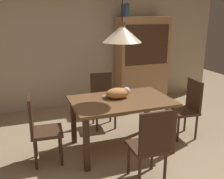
% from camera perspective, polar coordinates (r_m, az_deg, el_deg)
% --- Properties ---
extents(ground, '(10.00, 10.00, 0.00)m').
position_cam_1_polar(ground, '(3.44, 3.81, -17.30)').
color(ground, tan).
extents(back_wall, '(6.40, 0.10, 2.90)m').
position_cam_1_polar(back_wall, '(5.40, -7.52, 11.52)').
color(back_wall, beige).
rests_on(back_wall, ground).
extents(dining_table, '(1.40, 0.90, 0.75)m').
position_cam_1_polar(dining_table, '(3.64, 2.10, -3.77)').
color(dining_table, brown).
rests_on(dining_table, ground).
extents(chair_right_side, '(0.43, 0.43, 0.93)m').
position_cam_1_polar(chair_right_side, '(4.22, 16.47, -3.56)').
color(chair_right_side, '#472D1E').
rests_on(chair_right_side, ground).
extents(chair_near_front, '(0.41, 0.41, 0.93)m').
position_cam_1_polar(chair_near_front, '(2.98, 8.55, -11.78)').
color(chair_near_front, '#472D1E').
rests_on(chair_near_front, ground).
extents(chair_left_side, '(0.43, 0.43, 0.93)m').
position_cam_1_polar(chair_left_side, '(3.47, -15.69, -7.97)').
color(chair_left_side, '#472D1E').
rests_on(chair_left_side, ground).
extents(chair_far_back, '(0.43, 0.43, 0.93)m').
position_cam_1_polar(chair_far_back, '(4.47, -2.09, -1.73)').
color(chair_far_back, '#472D1E').
rests_on(chair_far_back, ground).
extents(cat_sleeping, '(0.39, 0.24, 0.16)m').
position_cam_1_polar(cat_sleeping, '(3.65, 1.42, -0.77)').
color(cat_sleeping, '#E59951').
rests_on(cat_sleeping, dining_table).
extents(pendant_lamp, '(0.52, 0.52, 1.30)m').
position_cam_1_polar(pendant_lamp, '(3.42, 2.28, 12.34)').
color(pendant_lamp, beige).
extents(hutch_bookcase, '(1.12, 0.45, 1.85)m').
position_cam_1_polar(hutch_bookcase, '(5.60, 6.63, 5.94)').
color(hutch_bookcase, tan).
rests_on(hutch_bookcase, ground).
extents(book_blue_wide, '(0.06, 0.24, 0.24)m').
position_cam_1_polar(book_blue_wide, '(5.33, 2.77, 17.17)').
color(book_blue_wide, '#384C93').
rests_on(book_blue_wide, hutch_bookcase).
extents(book_green_slim, '(0.03, 0.20, 0.26)m').
position_cam_1_polar(book_green_slim, '(5.36, 3.36, 17.26)').
color(book_green_slim, '#427A4C').
rests_on(book_green_slim, hutch_bookcase).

